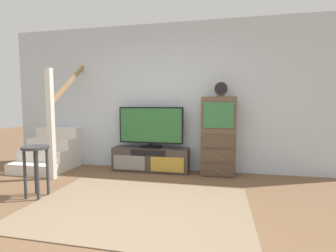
{
  "coord_description": "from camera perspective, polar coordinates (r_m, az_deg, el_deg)",
  "views": [
    {
      "loc": [
        0.95,
        -2.12,
        1.22
      ],
      "look_at": [
        0.11,
        1.79,
        0.87
      ],
      "focal_mm": 26.55,
      "sensor_mm": 36.0,
      "label": 1
    }
  ],
  "objects": [
    {
      "name": "back_wall",
      "position": [
        4.68,
        0.38,
        6.54
      ],
      "size": [
        6.4,
        0.12,
        2.7
      ],
      "primitive_type": "cube",
      "color": "silver",
      "rests_on": "ground_plane"
    },
    {
      "name": "television",
      "position": [
        4.53,
        -3.96,
        -0.03
      ],
      "size": [
        1.19,
        0.22,
        0.74
      ],
      "color": "black",
      "rests_on": "media_console"
    },
    {
      "name": "staircase",
      "position": [
        5.44,
        -24.03,
        -4.48
      ],
      "size": [
        1.0,
        1.36,
        2.2
      ],
      "color": "silver",
      "rests_on": "ground_plane"
    },
    {
      "name": "bar_stool_near",
      "position": [
        3.7,
        -28.07,
        -6.72
      ],
      "size": [
        0.34,
        0.34,
        0.68
      ],
      "color": "#333338",
      "rests_on": "ground_plane"
    },
    {
      "name": "media_console",
      "position": [
        4.6,
        -4.0,
        -7.67
      ],
      "size": [
        1.4,
        0.38,
        0.43
      ],
      "color": "#423833",
      "rests_on": "ground_plane"
    },
    {
      "name": "desk_clock",
      "position": [
        4.32,
        12.07,
        8.23
      ],
      "size": [
        0.23,
        0.08,
        0.25
      ],
      "color": "#4C3823",
      "rests_on": "side_cabinet"
    },
    {
      "name": "ground_plane",
      "position": [
        2.63,
        -11.53,
        -22.82
      ],
      "size": [
        20.0,
        20.0,
        0.0
      ],
      "primitive_type": "plane",
      "color": "brown"
    },
    {
      "name": "side_cabinet",
      "position": [
        4.36,
        11.46,
        -2.35
      ],
      "size": [
        0.58,
        0.38,
        1.35
      ],
      "color": "brown",
      "rests_on": "ground_plane"
    },
    {
      "name": "area_rug",
      "position": [
        3.13,
        -6.91,
        -17.91
      ],
      "size": [
        2.6,
        1.8,
        0.01
      ],
      "primitive_type": "cube",
      "color": "#847056",
      "rests_on": "ground_plane"
    }
  ]
}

